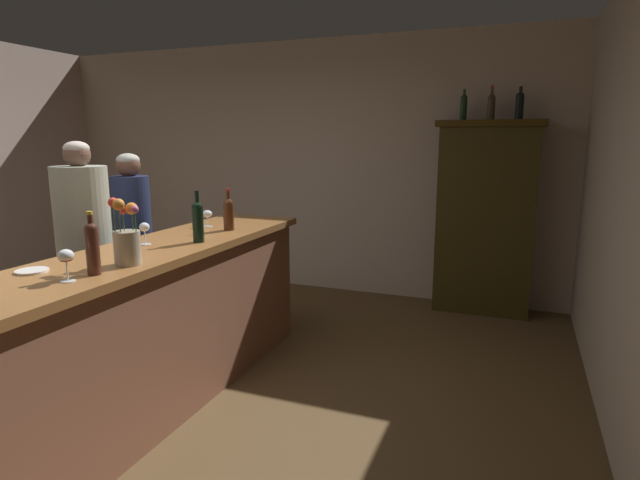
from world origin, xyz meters
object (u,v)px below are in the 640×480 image
Objects in this scene: display_cabinet at (485,215)px; display_bottle_center at (520,104)px; patron_in_navy at (133,238)px; cheese_plate at (32,271)px; display_bottle_left at (464,106)px; wine_bottle_merlot at (198,220)px; wine_bottle_chardonnay at (92,246)px; patron_tall at (85,250)px; wine_bottle_syrah at (229,213)px; bar_counter at (154,327)px; display_bottle_midleft at (491,105)px; wine_glass_front at (66,258)px; wine_glass_rear at (207,215)px; flower_arrangement at (127,240)px; wine_glass_spare at (144,228)px.

display_cabinet is 1.05m from display_bottle_center.
cheese_plate is at bearing -39.11° from patron_in_navy.
wine_bottle_merlot is at bearing -119.86° from display_bottle_left.
display_bottle_center reaches higher than patron_in_navy.
cheese_plate is at bearing -166.56° from wine_bottle_chardonnay.
display_bottle_left is at bearing 62.68° from patron_in_navy.
display_bottle_left is 3.49m from patron_tall.
wine_bottle_syrah is at bearing 19.04° from patron_in_navy.
bar_counter is 3.51m from display_bottle_midleft.
wine_glass_front is at bearing -79.06° from bar_counter.
cheese_plate is 0.50× the size of display_bottle_center.
display_bottle_midleft is (0.25, 0.00, -0.00)m from display_bottle_left.
wine_glass_front is at bearing -11.73° from cheese_plate.
wine_glass_rear is at bearing 79.28° from patron_tall.
patron_tall is at bearing 162.31° from bar_counter.
flower_arrangement is at bearing -114.22° from display_bottle_left.
wine_bottle_merlot is at bearing -127.98° from display_bottle_center.
wine_bottle_chardonnay is 0.73m from wine_glass_spare.
bar_counter is 0.73m from wine_bottle_merlot.
display_cabinet reaches higher than wine_bottle_syrah.
wine_glass_front is at bearing -89.01° from wine_bottle_syrah.
wine_glass_front reaches higher than bar_counter.
display_bottle_left is at bearing 57.47° from wine_glass_spare.
patron_in_navy is 0.63m from patron_tall.
wine_glass_front is 3.85m from display_bottle_midleft.
wine_glass_spare is at bearing 110.93° from wine_bottle_chardonnay.
display_bottle_center is at bearing 40.83° from wine_glass_rear.
wine_glass_front is 0.50× the size of display_bottle_center.
display_bottle_midleft is at bearing 53.72° from wine_glass_spare.
wine_glass_rear is 0.41× the size of display_bottle_center.
bar_counter is 0.89m from patron_tall.
wine_glass_front is 1.10× the size of wine_glass_spare.
wine_bottle_chardonnay is 2.01× the size of cheese_plate.
wine_glass_spare is at bearing 25.51° from patron_tall.
wine_bottle_chardonnay is 0.22m from flower_arrangement.
display_bottle_center reaches higher than wine_glass_rear.
display_cabinet reaches higher than patron_in_navy.
display_bottle_center is 3.83m from patron_tall.
display_bottle_midleft is at bearing 59.66° from cheese_plate.
display_cabinet is 5.15× the size of flower_arrangement.
cheese_plate is (-0.31, 0.06, -0.11)m from wine_glass_front.
display_cabinet is 3.21m from patron_in_navy.
wine_bottle_merlot is 1.06× the size of wine_bottle_chardonnay.
wine_bottle_chardonnay is 2.47× the size of wine_glass_rear.
wine_glass_rear is 1.21m from flower_arrangement.
flower_arrangement is (0.01, 0.22, -0.01)m from wine_bottle_chardonnay.
wine_bottle_merlot reaches higher than wine_glass_front.
display_bottle_center reaches higher than display_bottle_left.
wine_glass_spare is at bearing -89.06° from wine_glass_rear.
wine_glass_spare is 3.43m from display_bottle_center.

